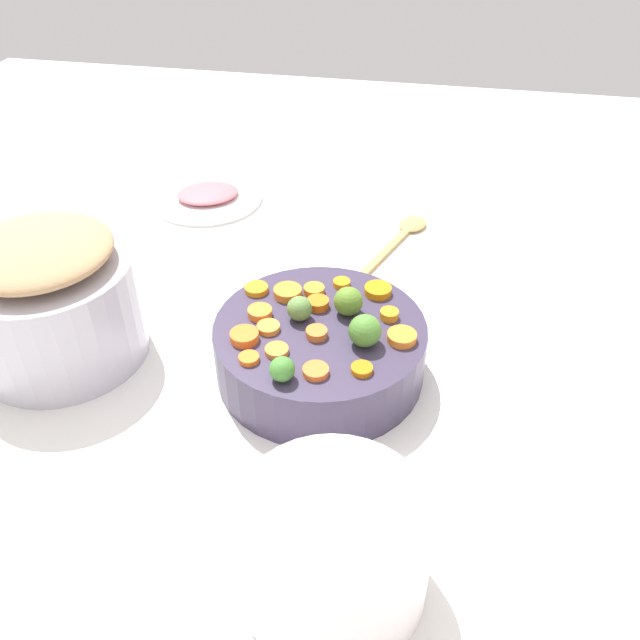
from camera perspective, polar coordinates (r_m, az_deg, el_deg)
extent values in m
cube|color=white|center=(0.97, -1.33, -3.31)|extent=(2.40, 2.40, 0.02)
cylinder|color=#393149|center=(0.90, 0.00, -2.55)|extent=(0.28, 0.28, 0.08)
cylinder|color=#B5B1BD|center=(0.99, -21.81, 0.77)|extent=(0.24, 0.24, 0.15)
ellipsoid|color=tan|center=(0.94, -23.15, 5.45)|extent=(0.20, 0.20, 0.04)
cylinder|color=orange|center=(0.91, -0.18, 1.44)|extent=(0.04, 0.04, 0.01)
cylinder|color=orange|center=(0.89, 5.94, 0.38)|extent=(0.03, 0.03, 0.01)
cylinder|color=orange|center=(0.86, -6.50, -1.40)|extent=(0.05, 0.05, 0.01)
cylinder|color=orange|center=(0.81, 3.61, -4.21)|extent=(0.04, 0.04, 0.01)
cylinder|color=orange|center=(0.87, -4.44, -0.63)|extent=(0.04, 0.04, 0.01)
cylinder|color=orange|center=(0.83, -6.10, -3.29)|extent=(0.03, 0.03, 0.01)
cylinder|color=orange|center=(0.94, -0.51, 2.61)|extent=(0.04, 0.04, 0.01)
cylinder|color=orange|center=(0.90, -5.17, 0.66)|extent=(0.03, 0.03, 0.01)
cylinder|color=orange|center=(0.94, -5.47, 2.67)|extent=(0.04, 0.04, 0.01)
cylinder|color=orange|center=(0.95, 1.87, 3.19)|extent=(0.03, 0.03, 0.01)
cylinder|color=orange|center=(0.84, -3.72, -2.62)|extent=(0.03, 0.03, 0.01)
cylinder|color=orange|center=(0.86, -0.29, -1.12)|extent=(0.04, 0.04, 0.01)
cylinder|color=orange|center=(0.94, 4.98, 2.55)|extent=(0.05, 0.05, 0.01)
cylinder|color=orange|center=(0.93, -2.78, 2.39)|extent=(0.06, 0.06, 0.01)
cylinder|color=orange|center=(0.86, 7.02, -1.45)|extent=(0.05, 0.05, 0.01)
cylinder|color=orange|center=(0.80, -0.37, -4.38)|extent=(0.04, 0.04, 0.01)
sphere|color=#4B842F|center=(0.84, 3.87, -0.92)|extent=(0.04, 0.04, 0.04)
sphere|color=#5D8640|center=(0.88, -1.68, 0.97)|extent=(0.03, 0.03, 0.03)
sphere|color=#578027|center=(0.89, 2.40, 1.44)|extent=(0.04, 0.04, 0.04)
sphere|color=#458734|center=(0.79, -3.26, -4.22)|extent=(0.03, 0.03, 0.03)
cube|color=tan|center=(1.15, 4.83, 5.01)|extent=(0.10, 0.25, 0.01)
ellipsoid|color=tan|center=(1.27, 7.94, 8.15)|extent=(0.07, 0.08, 0.01)
cylinder|color=white|center=(0.68, 1.10, -18.98)|extent=(0.19, 0.19, 0.12)
cylinder|color=white|center=(1.37, -9.65, 10.32)|extent=(0.22, 0.22, 0.01)
ellipsoid|color=#D2666F|center=(1.35, -9.59, 10.66)|extent=(0.15, 0.14, 0.02)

